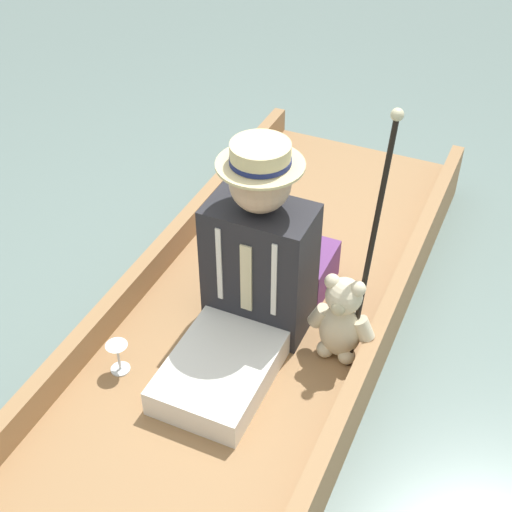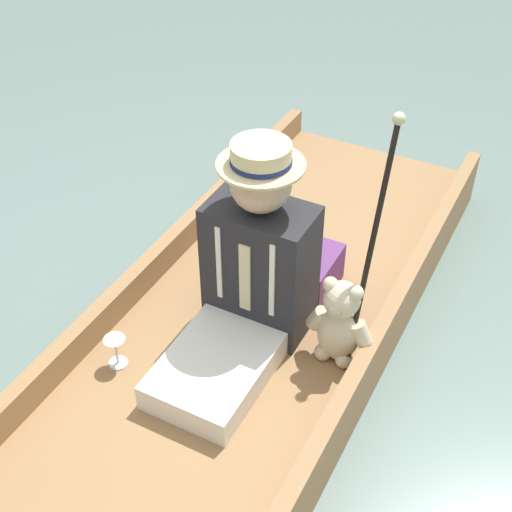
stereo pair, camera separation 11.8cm
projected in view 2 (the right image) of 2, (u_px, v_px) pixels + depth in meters
ground_plane at (247, 355)px, 2.90m from camera, size 16.00×16.00×0.00m
punt_boat at (247, 339)px, 2.84m from camera, size 1.05×3.03×0.28m
seat_cushion at (290, 265)px, 2.96m from camera, size 0.38×0.27×0.18m
seated_person at (250, 274)px, 2.59m from camera, size 0.39×0.75×0.80m
teddy_bear at (339, 323)px, 2.57m from camera, size 0.26×0.15×0.37m
wine_glass at (115, 345)px, 2.59m from camera, size 0.08×0.08×0.13m
walking_cane at (375, 231)px, 2.40m from camera, size 0.04×0.29×0.93m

